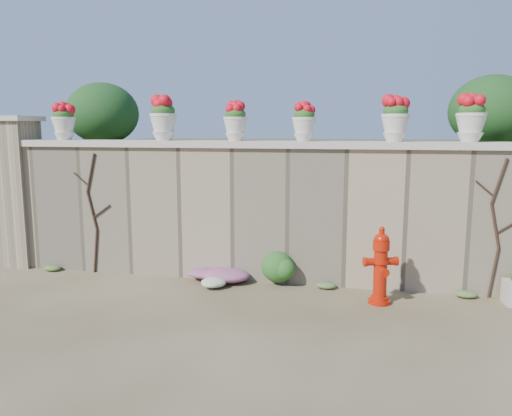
# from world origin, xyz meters

# --- Properties ---
(ground) EXTENTS (80.00, 80.00, 0.00)m
(ground) POSITION_xyz_m (0.00, 0.00, 0.00)
(ground) COLOR brown
(ground) RESTS_ON ground
(stone_wall) EXTENTS (8.00, 0.40, 2.00)m
(stone_wall) POSITION_xyz_m (0.00, 1.80, 1.00)
(stone_wall) COLOR #988465
(stone_wall) RESTS_ON ground
(wall_cap) EXTENTS (8.10, 0.52, 0.10)m
(wall_cap) POSITION_xyz_m (0.00, 1.80, 2.05)
(wall_cap) COLOR beige
(wall_cap) RESTS_ON stone_wall
(gate_pillar) EXTENTS (0.72, 0.72, 2.48)m
(gate_pillar) POSITION_xyz_m (-4.15, 1.80, 1.26)
(gate_pillar) COLOR #988465
(gate_pillar) RESTS_ON ground
(raised_fill) EXTENTS (9.00, 6.00, 2.00)m
(raised_fill) POSITION_xyz_m (0.00, 5.00, 1.00)
(raised_fill) COLOR #384C23
(raised_fill) RESTS_ON ground
(back_shrub_left) EXTENTS (1.30, 1.30, 1.10)m
(back_shrub_left) POSITION_xyz_m (-3.20, 3.00, 2.55)
(back_shrub_left) COLOR #143814
(back_shrub_left) RESTS_ON raised_fill
(back_shrub_right) EXTENTS (1.30, 1.30, 1.10)m
(back_shrub_right) POSITION_xyz_m (3.40, 3.00, 2.55)
(back_shrub_right) COLOR #143814
(back_shrub_right) RESTS_ON raised_fill
(vine_left) EXTENTS (0.60, 0.04, 1.91)m
(vine_left) POSITION_xyz_m (-2.67, 1.58, 0.99)
(vine_left) COLOR black
(vine_left) RESTS_ON ground
(vine_right) EXTENTS (0.60, 0.04, 1.91)m
(vine_right) POSITION_xyz_m (3.23, 1.58, 0.99)
(vine_right) COLOR black
(vine_right) RESTS_ON ground
(fire_hydrant) EXTENTS (0.44, 0.32, 1.02)m
(fire_hydrant) POSITION_xyz_m (1.73, 1.04, 0.52)
(fire_hydrant) COLOR #B91907
(fire_hydrant) RESTS_ON ground
(green_shrub) EXTENTS (0.64, 0.57, 0.60)m
(green_shrub) POSITION_xyz_m (0.36, 1.51, 0.30)
(green_shrub) COLOR #1E5119
(green_shrub) RESTS_ON ground
(magenta_clump) EXTENTS (0.99, 0.66, 0.27)m
(magenta_clump) POSITION_xyz_m (-0.68, 1.50, 0.13)
(magenta_clump) COLOR #CB28AB
(magenta_clump) RESTS_ON ground
(white_flowers) EXTENTS (0.50, 0.40, 0.18)m
(white_flowers) POSITION_xyz_m (-0.62, 1.18, 0.09)
(white_flowers) COLOR white
(white_flowers) RESTS_ON ground
(urn_pot_0) EXTENTS (0.37, 0.37, 0.58)m
(urn_pot_0) POSITION_xyz_m (-3.23, 1.80, 2.39)
(urn_pot_0) COLOR beige
(urn_pot_0) RESTS_ON wall_cap
(urn_pot_1) EXTENTS (0.42, 0.42, 0.65)m
(urn_pot_1) POSITION_xyz_m (-1.54, 1.80, 2.42)
(urn_pot_1) COLOR beige
(urn_pot_1) RESTS_ON wall_cap
(urn_pot_2) EXTENTS (0.36, 0.36, 0.56)m
(urn_pot_2) POSITION_xyz_m (-0.41, 1.80, 2.38)
(urn_pot_2) COLOR beige
(urn_pot_2) RESTS_ON wall_cap
(urn_pot_3) EXTENTS (0.35, 0.35, 0.55)m
(urn_pot_3) POSITION_xyz_m (0.61, 1.80, 2.37)
(urn_pot_3) COLOR beige
(urn_pot_3) RESTS_ON wall_cap
(urn_pot_4) EXTENTS (0.39, 0.39, 0.61)m
(urn_pot_4) POSITION_xyz_m (1.88, 1.80, 2.40)
(urn_pot_4) COLOR beige
(urn_pot_4) RESTS_ON wall_cap
(urn_pot_5) EXTENTS (0.40, 0.40, 0.63)m
(urn_pot_5) POSITION_xyz_m (2.87, 1.80, 2.41)
(urn_pot_5) COLOR beige
(urn_pot_5) RESTS_ON wall_cap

